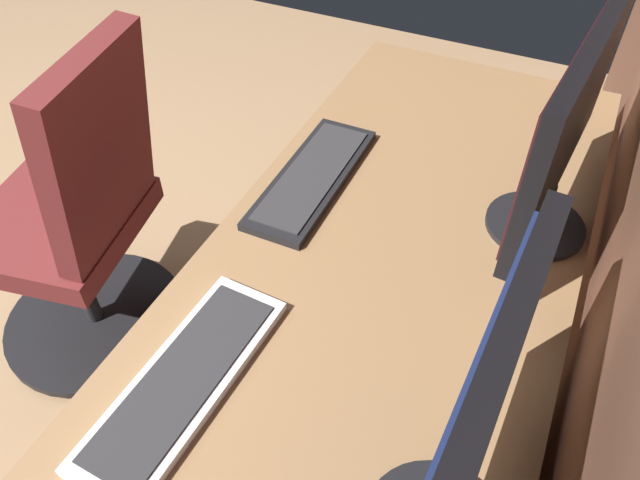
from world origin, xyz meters
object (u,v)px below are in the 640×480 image
(monitor_primary, at_px, (461,455))
(monitor_secondary, at_px, (568,125))
(drawer_pedestal, at_px, (349,454))
(keyboard_main, at_px, (184,380))
(office_chair, at_px, (81,230))
(keyboard_spare, at_px, (312,177))

(monitor_primary, xyz_separation_m, monitor_secondary, (-0.67, 0.00, 0.01))
(drawer_pedestal, height_order, monitor_primary, monitor_primary)
(keyboard_main, relative_size, office_chair, 0.44)
(monitor_secondary, relative_size, office_chair, 0.58)
(drawer_pedestal, xyz_separation_m, monitor_primary, (0.23, 0.21, 0.62))
(keyboard_main, xyz_separation_m, office_chair, (-0.40, -0.66, -0.28))
(drawer_pedestal, bearing_deg, keyboard_spare, -145.10)
(monitor_primary, height_order, office_chair, monitor_primary)
(keyboard_spare, bearing_deg, monitor_secondary, 97.04)
(monitor_primary, relative_size, monitor_secondary, 0.94)
(drawer_pedestal, bearing_deg, keyboard_main, -52.37)
(keyboard_main, bearing_deg, monitor_secondary, 144.46)
(monitor_secondary, distance_m, keyboard_main, 0.79)
(keyboard_spare, height_order, office_chair, office_chair)
(drawer_pedestal, height_order, keyboard_main, keyboard_main)
(keyboard_spare, distance_m, office_chair, 0.70)
(monitor_secondary, height_order, keyboard_main, monitor_secondary)
(drawer_pedestal, height_order, office_chair, office_chair)
(drawer_pedestal, relative_size, office_chair, 0.72)
(keyboard_main, xyz_separation_m, keyboard_spare, (-0.56, -0.04, 0.00))
(monitor_primary, distance_m, office_chair, 1.29)
(keyboard_main, bearing_deg, keyboard_spare, -176.20)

